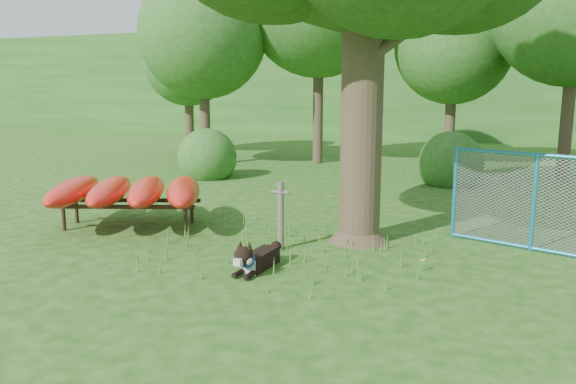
% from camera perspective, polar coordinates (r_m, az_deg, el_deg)
% --- Properties ---
extents(ground, '(80.00, 80.00, 0.00)m').
position_cam_1_polar(ground, '(8.56, -4.29, -7.88)').
color(ground, '#1B470E').
rests_on(ground, ground).
extents(wooden_post, '(0.32, 0.12, 1.16)m').
position_cam_1_polar(wooden_post, '(9.46, -0.74, -2.21)').
color(wooden_post, brown).
rests_on(wooden_post, ground).
extents(kayak_rack, '(3.84, 3.45, 0.94)m').
position_cam_1_polar(kayak_rack, '(11.37, -15.93, 0.10)').
color(kayak_rack, black).
rests_on(kayak_rack, ground).
extents(husky_dog, '(0.35, 1.21, 0.54)m').
position_cam_1_polar(husky_dog, '(8.44, -3.37, -6.79)').
color(husky_dog, black).
rests_on(husky_dog, ground).
extents(fence_section, '(2.72, 0.95, 2.77)m').
position_cam_1_polar(fence_section, '(10.16, 23.71, -0.96)').
color(fence_section, teal).
rests_on(fence_section, ground).
extents(wildflower_clump, '(0.09, 0.08, 0.19)m').
position_cam_1_polar(wildflower_clump, '(8.66, 13.47, -6.83)').
color(wildflower_clump, '#4A872C').
rests_on(wildflower_clump, ground).
extents(bg_tree_a, '(4.40, 4.40, 6.70)m').
position_cam_1_polar(bg_tree_a, '(20.10, -8.66, 15.54)').
color(bg_tree_a, '#3C3021').
rests_on(bg_tree_a, ground).
extents(bg_tree_b, '(5.20, 5.20, 8.22)m').
position_cam_1_polar(bg_tree_b, '(20.58, 3.17, 18.67)').
color(bg_tree_b, '#3C3021').
rests_on(bg_tree_b, ground).
extents(bg_tree_c, '(4.00, 4.00, 6.12)m').
position_cam_1_polar(bg_tree_c, '(20.43, 16.50, 14.09)').
color(bg_tree_c, '#3C3021').
rests_on(bg_tree_c, ground).
extents(bg_tree_f, '(3.60, 3.60, 5.55)m').
position_cam_1_polar(bg_tree_f, '(23.90, -10.16, 12.87)').
color(bg_tree_f, '#3C3021').
rests_on(bg_tree_f, ground).
extents(shrub_left, '(1.80, 1.80, 1.80)m').
position_cam_1_polar(shrub_left, '(17.32, -8.17, 1.47)').
color(shrub_left, '#245B1D').
rests_on(shrub_left, ground).
extents(shrub_mid, '(1.80, 1.80, 1.80)m').
position_cam_1_polar(shrub_mid, '(16.57, 16.08, 0.76)').
color(shrub_mid, '#245B1D').
rests_on(shrub_mid, ground).
extents(wooded_hillside, '(80.00, 12.00, 6.00)m').
position_cam_1_polar(wooded_hillside, '(35.46, 16.43, 10.62)').
color(wooded_hillside, '#245B1D').
rests_on(wooded_hillside, ground).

